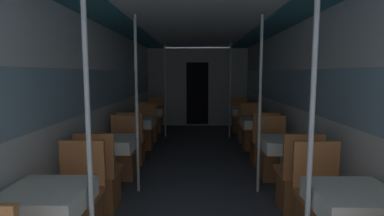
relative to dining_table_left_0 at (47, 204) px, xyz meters
name	(u,v)px	position (x,y,z in m)	size (l,w,h in m)	color
wall_left	(107,97)	(-0.37, 2.74, 0.56)	(0.05, 9.82, 2.26)	silver
wall_right	(290,98)	(2.59, 2.74, 0.56)	(0.05, 9.82, 2.26)	silver
ceiling_panel	(198,24)	(1.11, 2.74, 1.71)	(2.96, 9.82, 0.07)	silver
bulkhead_far	(197,87)	(1.11, 6.73, 0.53)	(2.90, 0.09, 2.26)	#A8A8A3
dining_table_left_0	(47,204)	(0.00, 0.00, 0.00)	(0.58, 0.58, 0.71)	#4C4C51
chair_left_far_0	(77,211)	(0.00, 0.52, -0.31)	(0.43, 0.43, 0.91)	#9C5B31
support_pole_left_0	(88,132)	(0.33, 0.00, 0.54)	(0.04, 0.04, 2.26)	silver
dining_table_left_1	(113,147)	(0.00, 1.71, 0.00)	(0.58, 0.58, 0.71)	#4C4C51
chair_left_near_1	(100,184)	(0.00, 1.19, -0.31)	(0.43, 0.43, 0.91)	#9C5B31
chair_left_far_1	(123,158)	(0.00, 2.23, -0.31)	(0.43, 0.43, 0.91)	#9C5B31
support_pole_left_1	(137,106)	(0.33, 1.71, 0.54)	(0.04, 0.04, 2.26)	silver
dining_table_left_2	(138,124)	(0.00, 3.42, 0.00)	(0.58, 0.58, 0.71)	#4C4C51
chair_left_near_2	(133,147)	(0.00, 2.90, -0.31)	(0.43, 0.43, 0.91)	#9C5B31
chair_left_far_2	(143,135)	(0.00, 3.95, -0.31)	(0.43, 0.43, 0.91)	#9C5B31
dining_table_left_3	(152,112)	(0.00, 5.13, 0.00)	(0.58, 0.58, 0.71)	#4C4C51
chair_left_near_3	(149,129)	(0.00, 4.61, -0.31)	(0.43, 0.43, 0.91)	#9C5B31
chair_left_far_3	(155,121)	(0.00, 5.66, -0.31)	(0.43, 0.43, 0.91)	#9C5B31
support_pole_left_3	(165,90)	(0.33, 5.13, 0.54)	(0.04, 0.04, 2.26)	silver
dining_table_right_0	(354,206)	(2.22, 0.00, 0.00)	(0.58, 0.58, 0.71)	#4C4C51
chair_right_far_0	(321,213)	(2.22, 0.52, -0.31)	(0.43, 0.43, 0.91)	#9C5B31
support_pole_right_0	(311,132)	(1.89, 0.00, 0.54)	(0.04, 0.04, 2.26)	silver
dining_table_right_1	(284,147)	(2.22, 1.71, 0.00)	(0.58, 0.58, 0.71)	#4C4C51
chair_right_near_1	(297,185)	(2.22, 1.19, -0.31)	(0.43, 0.43, 0.91)	#9C5B31
chair_right_far_1	(273,159)	(2.22, 2.23, -0.31)	(0.43, 0.43, 0.91)	#9C5B31
support_pole_right_1	(260,106)	(1.89, 1.71, 0.54)	(0.04, 0.04, 2.26)	silver
dining_table_right_2	(257,125)	(2.22, 3.42, 0.00)	(0.58, 0.58, 0.71)	#4C4C51
chair_right_near_2	(263,148)	(2.22, 2.90, -0.31)	(0.43, 0.43, 0.91)	#9C5B31
chair_right_far_2	(252,135)	(2.22, 3.95, -0.31)	(0.43, 0.43, 0.91)	#9C5B31
dining_table_right_3	(243,113)	(2.22, 5.13, 0.00)	(0.58, 0.58, 0.71)	#4C4C51
chair_right_near_3	(247,129)	(2.22, 4.61, -0.31)	(0.43, 0.43, 0.91)	#9C5B31
chair_right_far_3	(240,122)	(2.22, 5.66, -0.31)	(0.43, 0.43, 0.91)	#9C5B31
support_pole_right_3	(230,90)	(1.89, 5.13, 0.54)	(0.04, 0.04, 2.26)	silver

